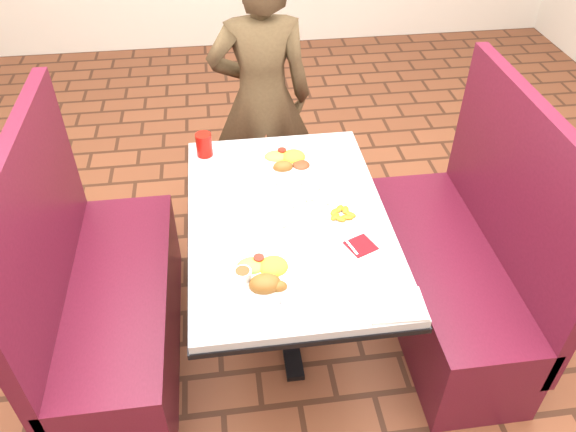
{
  "coord_description": "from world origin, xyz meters",
  "views": [
    {
      "loc": [
        -0.23,
        -1.72,
        2.21
      ],
      "look_at": [
        0.0,
        0.0,
        0.75
      ],
      "focal_mm": 35.0,
      "sensor_mm": 36.0,
      "label": 1
    }
  ],
  "objects_px": {
    "booth_bench_left": "(108,305)",
    "near_dinner_plate": "(265,273)",
    "red_tumbler": "(204,145)",
    "booth_bench_right": "(457,270)",
    "far_dinner_plate": "(288,159)",
    "diner_person": "(262,100)",
    "plantain_plate": "(342,215)",
    "dining_table": "(288,234)"
  },
  "relations": [
    {
      "from": "booth_bench_left",
      "to": "plantain_plate",
      "type": "bearing_deg",
      "value": -1.95
    },
    {
      "from": "booth_bench_right",
      "to": "diner_person",
      "type": "bearing_deg",
      "value": 129.94
    },
    {
      "from": "booth_bench_left",
      "to": "far_dinner_plate",
      "type": "height_order",
      "value": "booth_bench_left"
    },
    {
      "from": "diner_person",
      "to": "plantain_plate",
      "type": "distance_m",
      "value": 1.03
    },
    {
      "from": "near_dinner_plate",
      "to": "red_tumbler",
      "type": "bearing_deg",
      "value": 103.41
    },
    {
      "from": "near_dinner_plate",
      "to": "red_tumbler",
      "type": "height_order",
      "value": "red_tumbler"
    },
    {
      "from": "near_dinner_plate",
      "to": "far_dinner_plate",
      "type": "xyz_separation_m",
      "value": [
        0.18,
        0.7,
        -0.0
      ]
    },
    {
      "from": "far_dinner_plate",
      "to": "plantain_plate",
      "type": "bearing_deg",
      "value": -67.52
    },
    {
      "from": "diner_person",
      "to": "far_dinner_plate",
      "type": "bearing_deg",
      "value": 95.89
    },
    {
      "from": "diner_person",
      "to": "red_tumbler",
      "type": "xyz_separation_m",
      "value": [
        -0.31,
        -0.48,
        0.05
      ]
    },
    {
      "from": "near_dinner_plate",
      "to": "plantain_plate",
      "type": "xyz_separation_m",
      "value": [
        0.34,
        0.3,
        -0.02
      ]
    },
    {
      "from": "far_dinner_plate",
      "to": "plantain_plate",
      "type": "height_order",
      "value": "far_dinner_plate"
    },
    {
      "from": "far_dinner_plate",
      "to": "plantain_plate",
      "type": "xyz_separation_m",
      "value": [
        0.17,
        -0.4,
        -0.01
      ]
    },
    {
      "from": "booth_bench_right",
      "to": "diner_person",
      "type": "height_order",
      "value": "diner_person"
    },
    {
      "from": "diner_person",
      "to": "red_tumbler",
      "type": "distance_m",
      "value": 0.57
    },
    {
      "from": "dining_table",
      "to": "red_tumbler",
      "type": "distance_m",
      "value": 0.61
    },
    {
      "from": "plantain_plate",
      "to": "far_dinner_plate",
      "type": "bearing_deg",
      "value": 112.48
    },
    {
      "from": "booth_bench_left",
      "to": "diner_person",
      "type": "height_order",
      "value": "diner_person"
    },
    {
      "from": "booth_bench_right",
      "to": "red_tumbler",
      "type": "bearing_deg",
      "value": 156.42
    },
    {
      "from": "diner_person",
      "to": "far_dinner_plate",
      "type": "relative_size",
      "value": 5.67
    },
    {
      "from": "near_dinner_plate",
      "to": "red_tumbler",
      "type": "xyz_separation_m",
      "value": [
        -0.2,
        0.82,
        0.03
      ]
    },
    {
      "from": "plantain_plate",
      "to": "dining_table",
      "type": "bearing_deg",
      "value": 170.9
    },
    {
      "from": "dining_table",
      "to": "booth_bench_right",
      "type": "xyz_separation_m",
      "value": [
        0.8,
        0.0,
        -0.32
      ]
    },
    {
      "from": "plantain_plate",
      "to": "booth_bench_left",
      "type": "bearing_deg",
      "value": 178.05
    },
    {
      "from": "booth_bench_left",
      "to": "near_dinner_plate",
      "type": "relative_size",
      "value": 4.53
    },
    {
      "from": "diner_person",
      "to": "far_dinner_plate",
      "type": "xyz_separation_m",
      "value": [
        0.06,
        -0.6,
        0.02
      ]
    },
    {
      "from": "booth_bench_right",
      "to": "near_dinner_plate",
      "type": "relative_size",
      "value": 4.53
    },
    {
      "from": "dining_table",
      "to": "booth_bench_left",
      "type": "distance_m",
      "value": 0.86
    },
    {
      "from": "booth_bench_right",
      "to": "near_dinner_plate",
      "type": "bearing_deg",
      "value": -160.32
    },
    {
      "from": "booth_bench_right",
      "to": "far_dinner_plate",
      "type": "distance_m",
      "value": 0.95
    },
    {
      "from": "booth_bench_left",
      "to": "near_dinner_plate",
      "type": "distance_m",
      "value": 0.87
    },
    {
      "from": "dining_table",
      "to": "red_tumbler",
      "type": "bearing_deg",
      "value": 123.43
    },
    {
      "from": "booth_bench_right",
      "to": "far_dinner_plate",
      "type": "xyz_separation_m",
      "value": [
        -0.75,
        0.37,
        0.45
      ]
    },
    {
      "from": "plantain_plate",
      "to": "booth_bench_right",
      "type": "bearing_deg",
      "value": 3.38
    },
    {
      "from": "dining_table",
      "to": "far_dinner_plate",
      "type": "xyz_separation_m",
      "value": [
        0.05,
        0.37,
        0.12
      ]
    },
    {
      "from": "far_dinner_plate",
      "to": "red_tumbler",
      "type": "distance_m",
      "value": 0.39
    },
    {
      "from": "booth_bench_left",
      "to": "red_tumbler",
      "type": "height_order",
      "value": "booth_bench_left"
    },
    {
      "from": "booth_bench_left",
      "to": "booth_bench_right",
      "type": "relative_size",
      "value": 1.0
    },
    {
      "from": "dining_table",
      "to": "booth_bench_right",
      "type": "height_order",
      "value": "booth_bench_right"
    },
    {
      "from": "booth_bench_left",
      "to": "far_dinner_plate",
      "type": "xyz_separation_m",
      "value": [
        0.85,
        0.37,
        0.45
      ]
    },
    {
      "from": "plantain_plate",
      "to": "red_tumbler",
      "type": "relative_size",
      "value": 1.47
    },
    {
      "from": "booth_bench_right",
      "to": "far_dinner_plate",
      "type": "height_order",
      "value": "booth_bench_right"
    }
  ]
}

